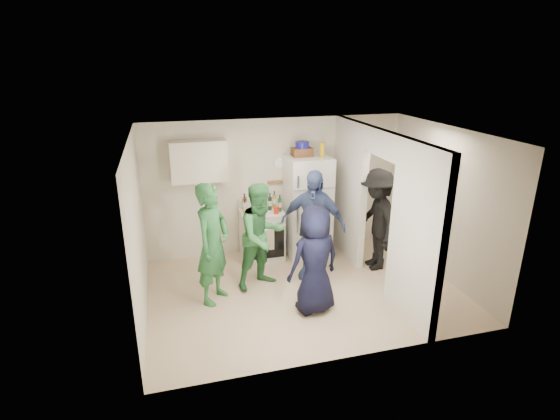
{
  "coord_description": "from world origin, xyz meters",
  "views": [
    {
      "loc": [
        -1.96,
        -5.81,
        3.52
      ],
      "look_at": [
        -0.28,
        0.4,
        1.25
      ],
      "focal_mm": 28.0,
      "sensor_mm": 36.0,
      "label": 1
    }
  ],
  "objects_px": {
    "blue_bowl": "(302,145)",
    "yellow_cup_stack_top": "(322,150)",
    "person_green_center": "(262,236)",
    "person_nook": "(377,220)",
    "person_navy": "(315,260)",
    "person_denim": "(313,225)",
    "person_green_left": "(213,244)",
    "wicker_basket": "(302,152)",
    "fridge": "(307,206)",
    "stove": "(262,234)"
  },
  "relations": [
    {
      "from": "stove",
      "to": "fridge",
      "type": "xyz_separation_m",
      "value": [
        0.85,
        -0.03,
        0.48
      ]
    },
    {
      "from": "stove",
      "to": "person_nook",
      "type": "distance_m",
      "value": 2.06
    },
    {
      "from": "wicker_basket",
      "to": "person_nook",
      "type": "relative_size",
      "value": 0.2
    },
    {
      "from": "wicker_basket",
      "to": "yellow_cup_stack_top",
      "type": "distance_m",
      "value": 0.36
    },
    {
      "from": "stove",
      "to": "yellow_cup_stack_top",
      "type": "xyz_separation_m",
      "value": [
        1.07,
        -0.13,
        1.53
      ]
    },
    {
      "from": "wicker_basket",
      "to": "person_navy",
      "type": "xyz_separation_m",
      "value": [
        -0.42,
        -1.95,
        -1.13
      ]
    },
    {
      "from": "stove",
      "to": "blue_bowl",
      "type": "relative_size",
      "value": 3.78
    },
    {
      "from": "person_nook",
      "to": "stove",
      "type": "bearing_deg",
      "value": -112.09
    },
    {
      "from": "person_green_center",
      "to": "person_nook",
      "type": "bearing_deg",
      "value": -18.65
    },
    {
      "from": "person_denim",
      "to": "person_nook",
      "type": "bearing_deg",
      "value": 35.44
    },
    {
      "from": "fridge",
      "to": "person_nook",
      "type": "xyz_separation_m",
      "value": [
        0.96,
        -0.86,
        -0.04
      ]
    },
    {
      "from": "wicker_basket",
      "to": "stove",
      "type": "bearing_deg",
      "value": -178.47
    },
    {
      "from": "wicker_basket",
      "to": "yellow_cup_stack_top",
      "type": "height_order",
      "value": "yellow_cup_stack_top"
    },
    {
      "from": "person_denim",
      "to": "blue_bowl",
      "type": "bearing_deg",
      "value": 117.0
    },
    {
      "from": "fridge",
      "to": "wicker_basket",
      "type": "relative_size",
      "value": 5.31
    },
    {
      "from": "stove",
      "to": "blue_bowl",
      "type": "xyz_separation_m",
      "value": [
        0.75,
        0.02,
        1.61
      ]
    },
    {
      "from": "person_green_left",
      "to": "person_nook",
      "type": "distance_m",
      "value": 2.86
    },
    {
      "from": "yellow_cup_stack_top",
      "to": "person_green_center",
      "type": "distance_m",
      "value": 1.93
    },
    {
      "from": "stove",
      "to": "blue_bowl",
      "type": "bearing_deg",
      "value": 1.53
    },
    {
      "from": "blue_bowl",
      "to": "yellow_cup_stack_top",
      "type": "distance_m",
      "value": 0.36
    },
    {
      "from": "blue_bowl",
      "to": "person_green_center",
      "type": "relative_size",
      "value": 0.14
    },
    {
      "from": "person_green_center",
      "to": "person_denim",
      "type": "relative_size",
      "value": 0.93
    },
    {
      "from": "stove",
      "to": "fridge",
      "type": "distance_m",
      "value": 0.97
    },
    {
      "from": "person_denim",
      "to": "person_navy",
      "type": "bearing_deg",
      "value": -74.11
    },
    {
      "from": "fridge",
      "to": "blue_bowl",
      "type": "relative_size",
      "value": 7.75
    },
    {
      "from": "wicker_basket",
      "to": "person_navy",
      "type": "relative_size",
      "value": 0.22
    },
    {
      "from": "stove",
      "to": "person_nook",
      "type": "bearing_deg",
      "value": -26.2
    },
    {
      "from": "person_navy",
      "to": "person_nook",
      "type": "distance_m",
      "value": 1.81
    },
    {
      "from": "yellow_cup_stack_top",
      "to": "person_nook",
      "type": "relative_size",
      "value": 0.14
    },
    {
      "from": "wicker_basket",
      "to": "person_nook",
      "type": "height_order",
      "value": "wicker_basket"
    },
    {
      "from": "person_navy",
      "to": "person_green_center",
      "type": "bearing_deg",
      "value": -71.91
    },
    {
      "from": "stove",
      "to": "wicker_basket",
      "type": "distance_m",
      "value": 1.66
    },
    {
      "from": "person_green_center",
      "to": "person_denim",
      "type": "distance_m",
      "value": 0.88
    },
    {
      "from": "person_green_left",
      "to": "stove",
      "type": "bearing_deg",
      "value": -2.0
    },
    {
      "from": "blue_bowl",
      "to": "yellow_cup_stack_top",
      "type": "bearing_deg",
      "value": -25.11
    },
    {
      "from": "blue_bowl",
      "to": "person_navy",
      "type": "bearing_deg",
      "value": -102.08
    },
    {
      "from": "stove",
      "to": "wicker_basket",
      "type": "height_order",
      "value": "wicker_basket"
    },
    {
      "from": "fridge",
      "to": "person_green_center",
      "type": "xyz_separation_m",
      "value": [
        -1.07,
        -0.98,
        -0.07
      ]
    },
    {
      "from": "fridge",
      "to": "person_green_left",
      "type": "relative_size",
      "value": 1.01
    },
    {
      "from": "blue_bowl",
      "to": "fridge",
      "type": "bearing_deg",
      "value": -26.57
    },
    {
      "from": "person_green_left",
      "to": "person_navy",
      "type": "bearing_deg",
      "value": -79.33
    },
    {
      "from": "person_green_center",
      "to": "fridge",
      "type": "bearing_deg",
      "value": 20.36
    },
    {
      "from": "blue_bowl",
      "to": "person_nook",
      "type": "xyz_separation_m",
      "value": [
        1.06,
        -0.91,
        -1.18
      ]
    },
    {
      "from": "person_nook",
      "to": "person_denim",
      "type": "bearing_deg",
      "value": -83.75
    },
    {
      "from": "person_green_left",
      "to": "wicker_basket",
      "type": "bearing_deg",
      "value": -17.06
    },
    {
      "from": "yellow_cup_stack_top",
      "to": "person_green_left",
      "type": "height_order",
      "value": "yellow_cup_stack_top"
    },
    {
      "from": "person_green_center",
      "to": "person_nook",
      "type": "height_order",
      "value": "person_nook"
    },
    {
      "from": "yellow_cup_stack_top",
      "to": "person_green_left",
      "type": "bearing_deg",
      "value": -151.56
    },
    {
      "from": "blue_bowl",
      "to": "person_green_center",
      "type": "xyz_separation_m",
      "value": [
        -0.97,
        -1.03,
        -1.21
      ]
    },
    {
      "from": "fridge",
      "to": "person_green_left",
      "type": "xyz_separation_m",
      "value": [
        -1.87,
        -1.23,
        -0.0
      ]
    }
  ]
}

